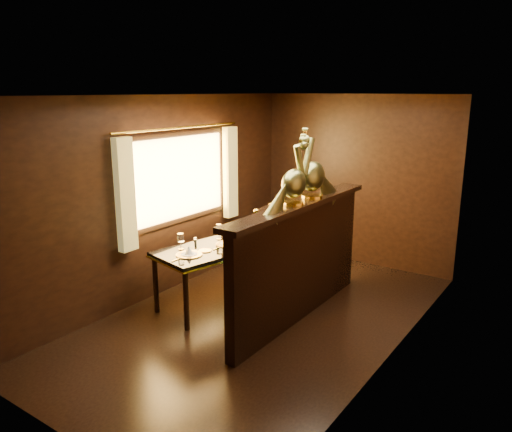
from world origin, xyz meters
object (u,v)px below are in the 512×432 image
object	(u,v)px
chair_left	(259,262)
chair_right	(258,252)
peacock_left	(294,171)
peacock_right	(313,163)
dining_table	(209,254)

from	to	relation	value
chair_left	chair_right	xyz separation A→B (m)	(-0.23, 0.33, -0.01)
peacock_left	peacock_right	distance (m)	0.41
peacock_left	chair_left	bearing A→B (deg)	-171.37
chair_right	peacock_right	xyz separation A→B (m)	(0.64, 0.14, 1.12)
dining_table	peacock_left	bearing A→B (deg)	23.39
dining_table	chair_left	xyz separation A→B (m)	(0.62, 0.13, -0.02)
peacock_right	chair_right	bearing A→B (deg)	-167.61
chair_left	peacock_right	bearing A→B (deg)	49.42
chair_left	peacock_left	distance (m)	1.15
chair_right	peacock_right	distance (m)	1.30
chair_left	peacock_left	xyz separation A→B (m)	(0.40, 0.06, 1.08)
dining_table	chair_right	size ratio (longest dim) A/B	1.13
chair_right	chair_left	bearing A→B (deg)	-59.28
dining_table	chair_left	bearing A→B (deg)	24.71
dining_table	chair_left	size ratio (longest dim) A/B	1.11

